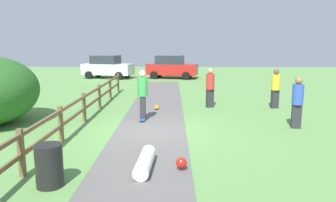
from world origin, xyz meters
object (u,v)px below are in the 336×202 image
Objects in this scene: trash_bin at (49,166)px; bystander_red at (210,86)px; bystander_yellow at (276,87)px; skater_riding at (143,92)px; parked_car_white at (107,67)px; skater_fallen at (148,162)px; skateboard_loose at (156,107)px; parked_car_red at (171,67)px; bystander_blue at (297,100)px.

bystander_red reaches higher than trash_bin.
skater_riding is at bearing -156.48° from bystander_yellow.
skater_riding is 0.43× the size of parked_car_white.
skater_fallen is 1.83× the size of skateboard_loose.
parked_car_red reaches higher than skater_fallen.
trash_bin is 6.00m from skater_riding.
parked_car_red reaches higher than bystander_red.
parked_car_red is at bearing 88.66° from skater_fallen.
parked_car_red is at bearing 105.23° from bystander_blue.
skateboard_loose is 0.18× the size of parked_car_white.
skater_riding is 1.06× the size of bystander_blue.
parked_car_white is at bearing 98.06° from trash_bin.
parked_car_white is (-10.21, 12.70, -0.04)m from bystander_yellow.
bystander_blue is at bearing -54.90° from bystander_red.
parked_car_white is at bearing 179.99° from parked_car_red.
bystander_yellow is at bearing 23.52° from skater_riding.
skater_fallen is at bearing -88.67° from skateboard_loose.
skateboard_loose is at bearing 91.33° from skater_fallen.
skater_fallen is (1.98, 0.90, -0.25)m from trash_bin.
skateboard_loose is 13.80m from parked_car_white.
skater_fallen is 0.82× the size of bystander_red.
skateboard_loose is at bearing -92.83° from parked_car_red.
trash_bin is 11.05m from bystander_yellow.
bystander_red is 0.41× the size of parked_car_red.
trash_bin is 21.25m from parked_car_white.
skater_riding is 0.43× the size of parked_car_red.
bystander_red is 12.69m from parked_car_red.
skater_riding is at bearing 96.62° from skater_fallen.
skater_fallen is (0.57, -4.90, -0.90)m from skater_riding.
bystander_red is at bearing -59.99° from parked_car_white.
skater_fallen is 0.33× the size of parked_car_red.
skater_fallen is 9.14m from bystander_yellow.
bystander_blue is (2.60, -3.70, -0.00)m from bystander_red.
parked_car_white is (-4.39, 15.24, -0.14)m from skater_riding.
bystander_yellow reaches higher than skateboard_loose.
trash_bin is 0.47× the size of skater_riding.
parked_car_red is (1.04, 15.24, -0.14)m from skater_riding.
skater_riding is at bearing 76.33° from trash_bin.
bystander_yellow reaches higher than trash_bin.
skater_riding reaches higher than trash_bin.
skater_fallen is at bearing -83.38° from skater_riding.
bystander_red is (2.47, 0.35, 0.92)m from skateboard_loose.
bystander_yellow is at bearing 84.28° from bystander_blue.
trash_bin is at bearing -102.57° from skateboard_loose.
skateboard_loose is at bearing -177.79° from bystander_yellow.
bystander_yellow is at bearing 49.04° from trash_bin.
parked_car_white is (-9.85, 16.26, -0.04)m from bystander_blue.
bystander_blue is (6.88, 4.78, 0.55)m from trash_bin.
skater_fallen is 0.82× the size of bystander_yellow.
skateboard_loose is (0.40, 2.32, -1.01)m from skater_riding.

